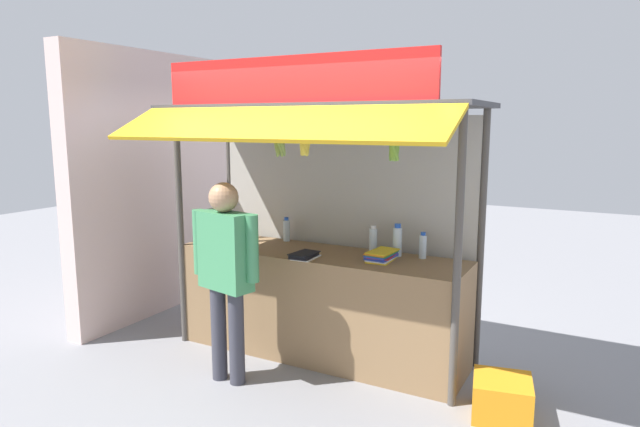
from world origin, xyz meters
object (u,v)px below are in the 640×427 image
Objects in this scene: water_bottle_far_left at (397,241)px; water_bottle_back_left at (251,227)px; banana_bunch_rightmost at (394,150)px; water_bottle_front_right at (286,230)px; magazine_stack_center at (382,255)px; banana_bunch_inner_right at (280,147)px; vendor_person at (226,264)px; plastic_crate at (502,398)px; banana_bunch_leftmost at (305,148)px; water_bottle_front_left at (373,240)px; water_bottle_far_right at (423,246)px; magazine_stack_mid_right at (304,255)px.

water_bottle_back_left is at bearing 178.57° from water_bottle_far_left.
water_bottle_far_left is 0.96× the size of banana_bunch_rightmost.
water_bottle_back_left is 1.00× the size of water_bottle_front_right.
magazine_stack_center is 1.10× the size of banana_bunch_rightmost.
banana_bunch_inner_right reaches higher than vendor_person.
vendor_person is 4.05× the size of plastic_crate.
banana_bunch_leftmost is at bearing -49.15° from water_bottle_front_right.
water_bottle_front_right is at bearing -71.92° from vendor_person.
banana_bunch_leftmost is at bearing -131.67° from vendor_person.
banana_bunch_leftmost is (0.23, -0.00, -0.00)m from banana_bunch_inner_right.
water_bottle_front_left is 1.08× the size of water_bottle_back_left.
water_bottle_far_left is (0.22, 0.01, 0.02)m from water_bottle_front_left.
water_bottle_far_right is 0.77× the size of banana_bunch_inner_right.
banana_bunch_inner_right is at bearing -176.42° from plastic_crate.
water_bottle_front_right reaches higher than plastic_crate.
water_bottle_far_left is 1.01× the size of banana_bunch_leftmost.
banana_bunch_leftmost reaches higher than water_bottle_back_left.
magazine_stack_mid_right is at bearing 65.37° from banana_bunch_inner_right.
water_bottle_far_right is 1.33m from plastic_crate.
banana_bunch_rightmost is (0.41, -0.63, 0.82)m from water_bottle_front_left.
water_bottle_back_left reaches higher than magazine_stack_center.
banana_bunch_inner_right reaches higher than water_bottle_far_left.
vendor_person is at bearing -166.81° from plastic_crate.
banana_bunch_inner_right is 0.23m from banana_bunch_leftmost.
water_bottle_back_left is 0.39m from water_bottle_front_right.
water_bottle_far_right is (0.22, 0.03, -0.03)m from water_bottle_far_left.
vendor_person is (-1.05, -1.02, -0.10)m from water_bottle_far_left.
water_bottle_front_left is 0.44m from water_bottle_far_right.
banana_bunch_leftmost is (0.13, -0.21, 0.92)m from magazine_stack_mid_right.
water_bottle_back_left is 1.47m from banana_bunch_leftmost.
magazine_stack_center is at bearing -9.22° from water_bottle_back_left.
water_bottle_back_left is at bearing 177.94° from water_bottle_front_left.
water_bottle_front_right is at bearing 118.72° from banana_bunch_inner_right.
banana_bunch_rightmost is at bearing 0.07° from banana_bunch_leftmost.
banana_bunch_inner_right is (-0.71, -0.44, 0.90)m from magazine_stack_center.
magazine_stack_center is 1.23m from banana_bunch_inner_right.
water_bottle_back_left is 0.79× the size of banana_bunch_rightmost.
water_bottle_far_right is 1.31m from banana_bunch_leftmost.
water_bottle_far_left reaches higher than water_bottle_far_right.
banana_bunch_inner_right is 1.00× the size of banana_bunch_rightmost.
vendor_person is at bearing -135.90° from water_bottle_far_left.
water_bottle_far_left reaches higher than plastic_crate.
banana_bunch_rightmost is (0.86, -0.21, 0.92)m from magazine_stack_mid_right.
vendor_person is at bearing -140.56° from magazine_stack_center.
vendor_person reaches higher than water_bottle_front_right.
magazine_stack_center is 0.20× the size of vendor_person.
water_bottle_far_right is at bearing 5.55° from water_bottle_front_left.
water_bottle_far_left is at bearing 32.88° from magazine_stack_mid_right.
water_bottle_front_left reaches higher than water_bottle_far_right.
water_bottle_front_right is 1.74m from banana_bunch_rightmost.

